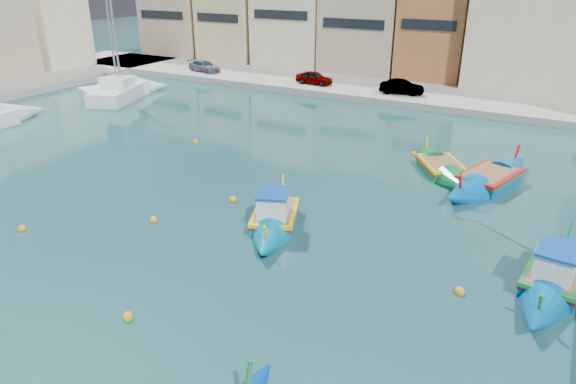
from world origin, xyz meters
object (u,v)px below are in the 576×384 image
Objects in this scene: luzzu_turquoise_cabin at (554,277)px; luzzu_blue_cabin at (275,217)px; luzzu_cyan_mid at (489,180)px; yacht_midnorth at (132,89)px; yacht_north at (130,89)px; luzzu_green at (441,169)px.

luzzu_blue_cabin reaches higher than luzzu_turquoise_cabin.
luzzu_cyan_mid is (-3.68, 8.50, -0.04)m from luzzu_turquoise_cabin.
luzzu_blue_cabin is at bearing -32.83° from yacht_midnorth.
luzzu_turquoise_cabin is 1.09× the size of luzzu_blue_cabin.
luzzu_blue_cabin is 28.88m from yacht_north.
luzzu_blue_cabin is 11.94m from luzzu_cyan_mid.
yacht_midnorth reaches higher than luzzu_blue_cabin.
luzzu_cyan_mid is 32.59m from yacht_midnorth.
luzzu_turquoise_cabin is 11.18m from luzzu_blue_cabin.
luzzu_turquoise_cabin reaches higher than luzzu_green.
luzzu_cyan_mid is at bearing -11.28° from luzzu_green.
luzzu_turquoise_cabin is at bearing -22.43° from yacht_north.
luzzu_turquoise_cabin is at bearing -66.57° from luzzu_cyan_mid.
luzzu_cyan_mid is at bearing -11.45° from yacht_midnorth.
yacht_north reaches higher than luzzu_cyan_mid.
yacht_midnorth is (-0.10, 0.31, -0.05)m from yacht_north.
luzzu_blue_cabin is 1.06× the size of luzzu_green.
yacht_north is (-24.37, 15.48, 0.18)m from luzzu_blue_cabin.
luzzu_green is at bearing -10.93° from yacht_north.
yacht_midnorth reaches higher than luzzu_green.
yacht_midnorth is at bearing 168.53° from luzzu_green.
luzzu_blue_cabin reaches higher than luzzu_cyan_mid.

